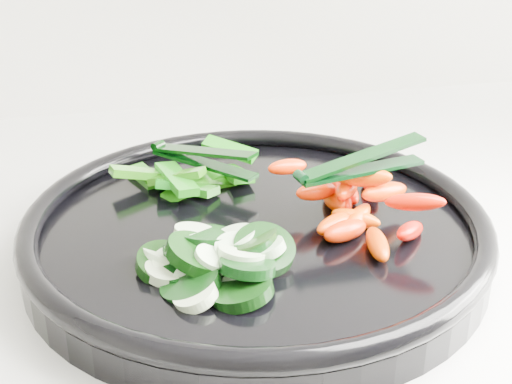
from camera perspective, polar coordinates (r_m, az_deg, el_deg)
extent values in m
cube|color=silver|center=(0.69, 6.88, -1.35)|extent=(2.02, 0.62, 0.03)
cylinder|color=black|center=(0.58, 0.00, -3.79)|extent=(0.42, 0.42, 0.02)
torus|color=black|center=(0.57, 0.00, -2.17)|extent=(0.43, 0.43, 0.02)
cylinder|color=black|center=(0.50, -5.22, -7.31)|extent=(0.06, 0.06, 0.03)
cylinder|color=beige|center=(0.48, -4.86, -8.29)|extent=(0.04, 0.04, 0.02)
cylinder|color=black|center=(0.52, -5.50, -5.27)|extent=(0.05, 0.06, 0.03)
cylinder|color=#D3EDBD|center=(0.53, -7.42, -5.25)|extent=(0.05, 0.05, 0.02)
cylinder|color=black|center=(0.52, -7.18, -5.79)|extent=(0.05, 0.06, 0.03)
cylinder|color=#E0F8C7|center=(0.52, -6.54, -5.91)|extent=(0.03, 0.04, 0.02)
cylinder|color=black|center=(0.49, -1.23, -7.92)|extent=(0.05, 0.05, 0.02)
cylinder|color=#B7D1A7|center=(0.49, -0.98, -7.23)|extent=(0.04, 0.04, 0.02)
cylinder|color=black|center=(0.54, -4.81, -4.60)|extent=(0.05, 0.05, 0.02)
cylinder|color=beige|center=(0.54, -4.27, -3.92)|extent=(0.04, 0.04, 0.02)
cylinder|color=black|center=(0.53, -6.16, -5.12)|extent=(0.05, 0.05, 0.01)
cylinder|color=beige|center=(0.53, -6.68, -5.06)|extent=(0.04, 0.04, 0.01)
cylinder|color=black|center=(0.51, -5.96, -6.21)|extent=(0.05, 0.05, 0.01)
cylinder|color=beige|center=(0.51, -7.20, -6.27)|extent=(0.04, 0.04, 0.01)
cylinder|color=black|center=(0.52, -6.03, -5.61)|extent=(0.05, 0.05, 0.03)
cylinder|color=#B1CFA6|center=(0.51, -5.91, -6.06)|extent=(0.04, 0.04, 0.02)
cylinder|color=black|center=(0.52, -0.43, -4.35)|extent=(0.05, 0.05, 0.02)
cylinder|color=#B7D5AA|center=(0.51, 0.86, -4.58)|extent=(0.04, 0.04, 0.02)
cylinder|color=black|center=(0.53, -4.07, -3.63)|extent=(0.06, 0.06, 0.02)
cylinder|color=beige|center=(0.53, -4.90, -3.37)|extent=(0.04, 0.04, 0.02)
cylinder|color=black|center=(0.51, -4.72, -5.01)|extent=(0.06, 0.07, 0.03)
cylinder|color=beige|center=(0.50, -3.50, -5.40)|extent=(0.04, 0.04, 0.02)
cylinder|color=black|center=(0.51, 0.64, -4.60)|extent=(0.06, 0.06, 0.03)
cylinder|color=beige|center=(0.51, -1.69, -4.75)|extent=(0.04, 0.04, 0.02)
cylinder|color=black|center=(0.52, -0.77, -4.02)|extent=(0.07, 0.07, 0.02)
cylinder|color=beige|center=(0.52, -1.78, -3.86)|extent=(0.04, 0.04, 0.02)
cylinder|color=black|center=(0.49, -0.68, -5.98)|extent=(0.05, 0.06, 0.02)
cylinder|color=beige|center=(0.51, -1.14, -5.03)|extent=(0.05, 0.05, 0.02)
ellipsoid|color=#FF5E00|center=(0.57, 8.07, -2.13)|extent=(0.04, 0.04, 0.02)
ellipsoid|color=#F42E00|center=(0.56, 6.45, -2.51)|extent=(0.05, 0.04, 0.02)
ellipsoid|color=#E75500|center=(0.54, 9.70, -4.13)|extent=(0.02, 0.05, 0.02)
ellipsoid|color=#FF3000|center=(0.60, 6.30, -0.60)|extent=(0.02, 0.05, 0.03)
ellipsoid|color=#F00D00|center=(0.56, 12.21, -3.06)|extent=(0.04, 0.04, 0.02)
ellipsoid|color=#EB1B00|center=(0.60, 6.77, -0.64)|extent=(0.02, 0.05, 0.02)
ellipsoid|color=#E13B00|center=(0.55, 7.16, -3.09)|extent=(0.05, 0.04, 0.03)
ellipsoid|color=#F14300|center=(0.57, 8.00, -2.09)|extent=(0.04, 0.03, 0.02)
ellipsoid|color=#F62500|center=(0.64, 9.16, 0.65)|extent=(0.02, 0.05, 0.02)
ellipsoid|color=#EA1800|center=(0.62, 7.10, 0.28)|extent=(0.02, 0.05, 0.02)
ellipsoid|color=#F91C00|center=(0.59, 7.25, 0.18)|extent=(0.04, 0.04, 0.02)
ellipsoid|color=#E82A00|center=(0.58, 4.87, 0.05)|extent=(0.05, 0.03, 0.02)
ellipsoid|color=#FF3200|center=(0.59, 10.25, 0.02)|extent=(0.05, 0.03, 0.02)
ellipsoid|color=#FC4E00|center=(0.58, 8.62, 1.20)|extent=(0.05, 0.04, 0.03)
ellipsoid|color=#FF2600|center=(0.59, 2.53, 2.02)|extent=(0.04, 0.02, 0.02)
ellipsoid|color=#E85F00|center=(0.58, 7.94, 1.32)|extent=(0.05, 0.04, 0.02)
ellipsoid|color=red|center=(0.54, 12.61, -0.79)|extent=(0.05, 0.03, 0.02)
cube|color=#106A0A|center=(0.64, -4.50, 0.85)|extent=(0.04, 0.05, 0.02)
cube|color=#1A6209|center=(0.64, -3.40, 0.80)|extent=(0.06, 0.03, 0.02)
cube|color=#0E6509|center=(0.66, -1.79, 1.47)|extent=(0.03, 0.06, 0.02)
cube|color=#1D6009|center=(0.63, -5.02, 0.26)|extent=(0.04, 0.05, 0.01)
cube|color=#196D0A|center=(0.64, -4.88, 0.60)|extent=(0.07, 0.05, 0.02)
cube|color=#0B720A|center=(0.66, -8.86, 1.29)|extent=(0.03, 0.05, 0.01)
cube|color=#0C6509|center=(0.65, -6.97, 0.94)|extent=(0.03, 0.07, 0.03)
cube|color=#1F6809|center=(0.63, -6.36, 1.26)|extent=(0.05, 0.04, 0.02)
cube|color=#196E0A|center=(0.64, -9.38, 1.51)|extent=(0.05, 0.03, 0.02)
cube|color=#1E6F0A|center=(0.63, -6.36, 1.05)|extent=(0.03, 0.07, 0.01)
cube|color=#0D750B|center=(0.69, -2.10, 3.44)|extent=(0.05, 0.05, 0.02)
cylinder|color=black|center=(0.54, 3.62, 1.21)|extent=(0.01, 0.01, 0.01)
cube|color=black|center=(0.57, 8.48, 1.73)|extent=(0.11, 0.04, 0.00)
cube|color=black|center=(0.57, 8.55, 2.79)|extent=(0.11, 0.04, 0.02)
cylinder|color=black|center=(0.67, -7.83, 3.71)|extent=(0.01, 0.01, 0.01)
cube|color=black|center=(0.64, -4.18, 2.30)|extent=(0.08, 0.09, 0.00)
cube|color=black|center=(0.64, -4.22, 3.25)|extent=(0.08, 0.09, 0.02)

